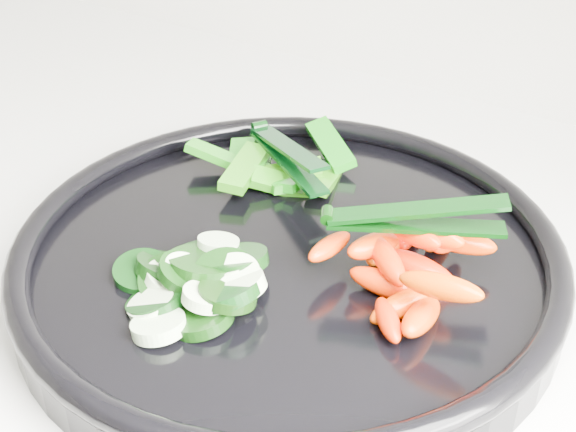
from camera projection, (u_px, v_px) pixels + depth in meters
The scene contains 6 objects.
veggie_tray at pixel (288, 258), 0.55m from camera, with size 0.43×0.43×0.04m.
cucumber_pile at pixel (196, 280), 0.51m from camera, with size 0.12×0.12×0.04m.
carrot_pile at pixel (412, 261), 0.51m from camera, with size 0.12×0.14×0.05m.
pepper_pile at pixel (277, 168), 0.63m from camera, with size 0.13×0.13×0.03m.
tong_carrot at pixel (410, 218), 0.49m from camera, with size 0.11×0.07×0.02m.
tong_pepper at pixel (286, 152), 0.61m from camera, with size 0.10×0.07×0.02m.
Camera 1 is at (0.50, 1.28, 1.27)m, focal length 50.00 mm.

